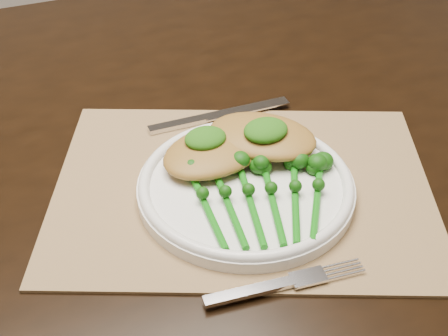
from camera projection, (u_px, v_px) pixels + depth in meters
name	position (u px, v px, depth m)	size (l,w,h in m)	color
dining_table	(143.00, 308.00, 1.06)	(1.66, 1.01, 0.75)	black
placemat	(243.00, 187.00, 0.73)	(0.44, 0.32, 0.00)	olive
dinner_plate	(246.00, 185.00, 0.71)	(0.25, 0.25, 0.02)	white
knife	(207.00, 118.00, 0.84)	(0.20, 0.03, 0.01)	silver
fork	(296.00, 281.00, 0.61)	(0.17, 0.04, 0.01)	silver
chicken_fillet_left	(215.00, 151.00, 0.74)	(0.13, 0.09, 0.03)	olive
chicken_fillet_right	(262.00, 136.00, 0.75)	(0.13, 0.09, 0.03)	olive
pesto_dollop_left	(205.00, 138.00, 0.73)	(0.05, 0.04, 0.02)	#164A0A
pesto_dollop_right	(266.00, 130.00, 0.73)	(0.05, 0.05, 0.02)	#164A0A
broccolini_bundle	(263.00, 206.00, 0.68)	(0.19, 0.20, 0.04)	#0F6A0D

